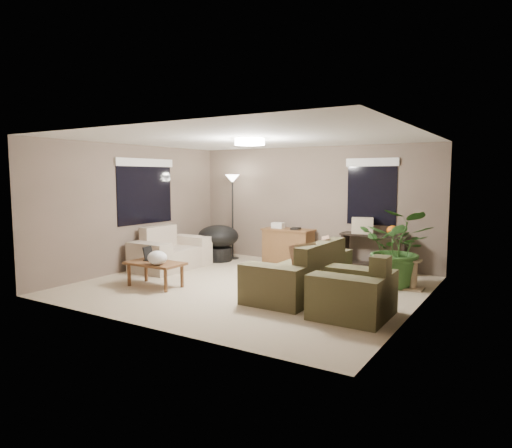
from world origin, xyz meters
The scene contains 20 objects.
room_shell centered at (0.00, 0.00, 1.25)m, with size 5.50×5.50×5.50m.
main_sofa centered at (0.99, 0.03, 0.29)m, with size 0.95×2.20×0.85m.
throw_pillows centered at (1.24, 0.03, 0.65)m, with size 0.40×1.40×0.47m.
loveseat centered at (-2.21, 0.42, 0.30)m, with size 0.90×1.60×0.85m.
armchair centered at (2.10, -0.71, 0.30)m, with size 0.95×1.00×0.85m.
coffee_table centered at (-1.35, -0.88, 0.36)m, with size 1.00×0.55×0.42m.
laptop centered at (-1.52, -0.78, 0.48)m, with size 0.38×0.25×0.24m.
plastic_bag centered at (-1.15, -1.03, 0.54)m, with size 0.34×0.30×0.23m, color white.
desk centered at (-0.40, 2.16, 0.38)m, with size 1.10×0.50×0.75m.
desk_papers centered at (-0.55, 2.15, 0.80)m, with size 0.69×0.29×0.12m.
console_table centered at (1.46, 2.25, 0.44)m, with size 1.30×0.40×0.75m.
pumpkin centered at (1.81, 2.25, 0.84)m, with size 0.23×0.23×0.19m, color orange.
cardboard_box centered at (1.21, 2.25, 0.90)m, with size 0.41×0.31×0.31m, color beige.
papasan_chair centered at (-1.85, 1.61, 0.47)m, with size 0.99×0.99×0.80m.
floor_lamp centered at (-1.74, 2.00, 1.60)m, with size 0.32×0.32×1.91m.
ceiling_fixture centered at (0.00, 0.00, 2.44)m, with size 0.50×0.50×0.10m, color white.
houseplant centered at (2.17, 1.26, 0.52)m, with size 1.21×1.34×1.04m, color #2D5923.
cat_scratching_post centered at (2.45, 1.20, 0.21)m, with size 0.32×0.32×0.50m.
window_left centered at (-2.73, 0.30, 1.78)m, with size 0.05×1.56×1.33m.
window_back centered at (1.30, 2.48, 1.79)m, with size 1.06×0.05×1.33m.
Camera 1 is at (4.13, -6.47, 1.87)m, focal length 32.00 mm.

